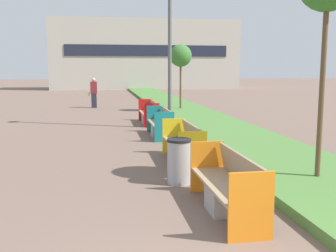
{
  "coord_description": "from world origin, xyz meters",
  "views": [
    {
      "loc": [
        -0.97,
        -2.63,
        2.24
      ],
      "look_at": [
        0.9,
        8.54,
        0.6
      ],
      "focal_mm": 42.0,
      "sensor_mm": 36.0,
      "label": 1
    }
  ],
  "objects": [
    {
      "name": "building_backdrop",
      "position": [
        4.0,
        43.11,
        3.86
      ],
      "size": [
        21.05,
        5.38,
        7.71
      ],
      "color": "#B2AD9E",
      "rests_on": "ground"
    },
    {
      "name": "bench_red_frame",
      "position": [
        0.94,
        13.47,
        0.37
      ],
      "size": [
        0.65,
        2.2,
        0.94
      ],
      "color": "#9E9B96",
      "rests_on": "ground"
    },
    {
      "name": "bench_yellow_frame",
      "position": [
        0.94,
        6.46,
        0.37
      ],
      "size": [
        0.65,
        2.26,
        0.94
      ],
      "color": "#9E9B96",
      "rests_on": "ground"
    },
    {
      "name": "pedestrian_walking",
      "position": [
        -1.47,
        20.72,
        0.89
      ],
      "size": [
        0.53,
        0.24,
        1.75
      ],
      "color": "#232633",
      "rests_on": "ground"
    },
    {
      "name": "street_lamp_post",
      "position": [
        1.55,
        12.02,
        4.18
      ],
      "size": [
        0.24,
        0.44,
        7.59
      ],
      "color": "#56595B",
      "rests_on": "ground"
    },
    {
      "name": "bench_teal_frame",
      "position": [
        0.94,
        10.26,
        0.37
      ],
      "size": [
        0.65,
        2.12,
        0.94
      ],
      "color": "#9E9B96",
      "rests_on": "ground"
    },
    {
      "name": "bench_orange_frame",
      "position": [
        0.94,
        3.09,
        0.37
      ],
      "size": [
        0.65,
        2.21,
        0.94
      ],
      "color": "#9E9B96",
      "rests_on": "ground"
    },
    {
      "name": "sapling_tree_far",
      "position": [
        3.13,
        17.83,
        2.92
      ],
      "size": [
        1.16,
        1.16,
        3.52
      ],
      "color": "brown",
      "rests_on": "ground"
    },
    {
      "name": "litter_bin",
      "position": [
        0.49,
        4.76,
        0.45
      ],
      "size": [
        0.48,
        0.48,
        0.89
      ],
      "color": "#9EA0A5",
      "rests_on": "ground"
    },
    {
      "name": "planter_grass_strip",
      "position": [
        3.2,
        12.0,
        0.09
      ],
      "size": [
        2.8,
        120.0,
        0.18
      ],
      "color": "#4C7A38",
      "rests_on": "ground"
    }
  ]
}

